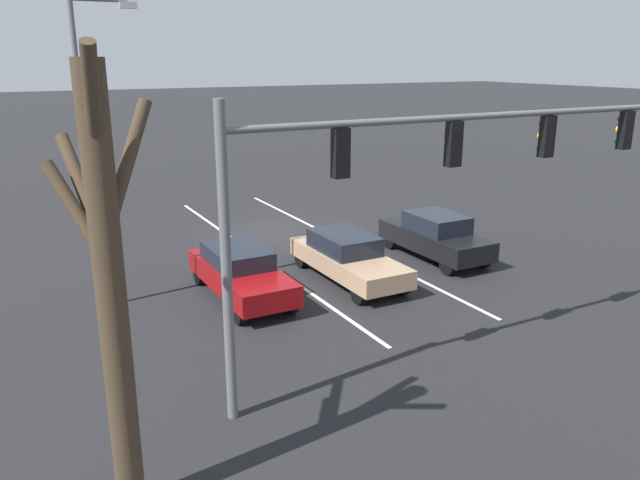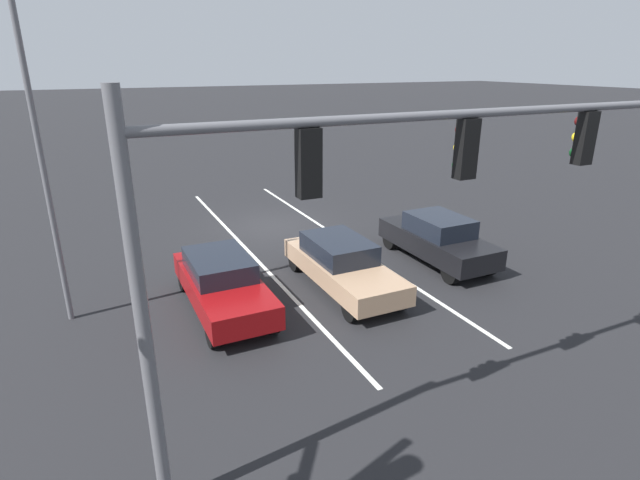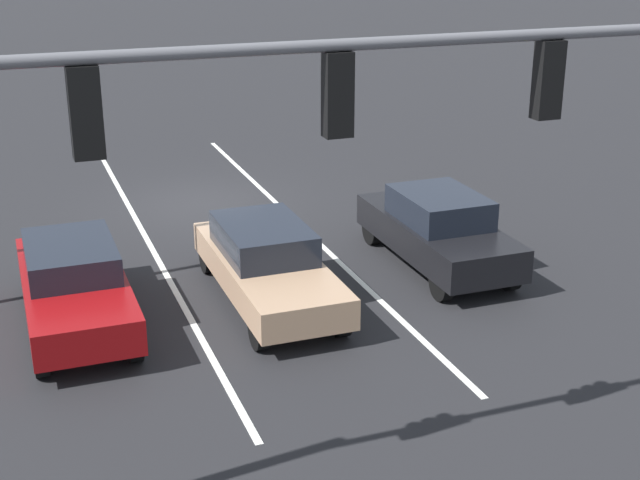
% 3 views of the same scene
% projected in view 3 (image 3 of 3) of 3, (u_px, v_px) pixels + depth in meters
% --- Properties ---
extents(ground_plane, '(240.00, 240.00, 0.00)m').
position_uv_depth(ground_plane, '(201.00, 203.00, 22.51)').
color(ground_plane, black).
extents(lane_stripe_left_divider, '(0.12, 17.01, 0.01)m').
position_uv_depth(lane_stripe_left_divider, '(300.00, 225.00, 20.88)').
color(lane_stripe_left_divider, silver).
rests_on(lane_stripe_left_divider, ground_plane).
extents(lane_stripe_center_divider, '(0.12, 17.01, 0.01)m').
position_uv_depth(lane_stripe_center_divider, '(149.00, 243.00, 19.73)').
color(lane_stripe_center_divider, silver).
rests_on(lane_stripe_center_divider, ground_plane).
extents(car_black_leftlane_front, '(1.72, 4.43, 1.57)m').
position_uv_depth(car_black_leftlane_front, '(438.00, 229.00, 18.25)').
color(car_black_leftlane_front, black).
rests_on(car_black_leftlane_front, ground_plane).
extents(car_tan_midlane_front, '(1.72, 4.80, 1.45)m').
position_uv_depth(car_tan_midlane_front, '(267.00, 263.00, 16.62)').
color(car_tan_midlane_front, tan).
rests_on(car_tan_midlane_front, ground_plane).
extents(car_maroon_rightlane_front, '(1.72, 4.58, 1.45)m').
position_uv_depth(car_maroon_rightlane_front, '(74.00, 284.00, 15.62)').
color(car_maroon_rightlane_front, maroon).
rests_on(car_maroon_rightlane_front, ground_plane).
extents(traffic_signal_gantry, '(12.66, 0.37, 6.07)m').
position_uv_depth(traffic_signal_gantry, '(292.00, 133.00, 9.86)').
color(traffic_signal_gantry, slate).
rests_on(traffic_signal_gantry, ground_plane).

